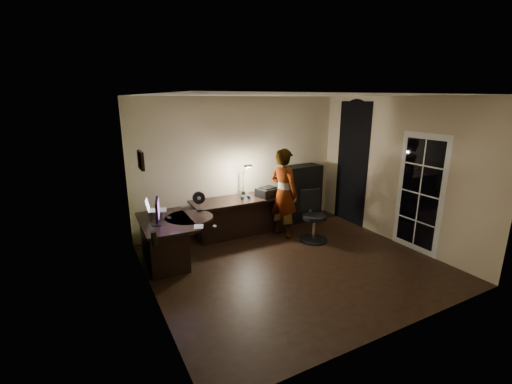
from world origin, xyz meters
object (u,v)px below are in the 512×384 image
desk_left (167,242)px  office_chair (314,217)px  monitor (157,216)px  person (284,193)px  desk_right (242,216)px  cabinet (302,193)px

desk_left → office_chair: 2.74m
desk_left → monitor: (-0.16, -0.12, 0.51)m
monitor → office_chair: monitor is taller
monitor → person: person is taller
monitor → desk_right: bearing=34.5°
cabinet → person: person is taller
cabinet → monitor: size_ratio=2.76×
desk_right → cabinet: size_ratio=1.62×
desk_left → cabinet: 3.28m
person → desk_right: bearing=41.3°
monitor → cabinet: bearing=28.2°
desk_right → monitor: (-1.79, -0.66, 0.51)m
desk_left → office_chair: size_ratio=1.33×
person → office_chair: bearing=-157.9°
desk_left → office_chair: bearing=-6.5°
desk_left → office_chair: office_chair is taller
monitor → office_chair: size_ratio=0.47×
monitor → office_chair: (2.87, -0.27, -0.40)m
desk_right → office_chair: bearing=-40.3°
desk_right → office_chair: (1.08, -0.93, 0.10)m
office_chair → person: bearing=140.9°
desk_right → cabinet: 1.58m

